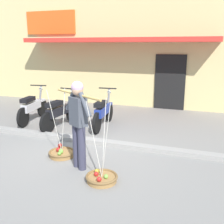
{
  "coord_description": "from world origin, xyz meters",
  "views": [
    {
      "loc": [
        2.53,
        -4.91,
        2.33
      ],
      "look_at": [
        0.57,
        0.6,
        0.85
      ],
      "focal_mm": 42.73,
      "sensor_mm": 36.0,
      "label": 1
    }
  ],
  "objects_px": {
    "fruit_basket_left_side": "(62,153)",
    "motorcycle_second_in_row": "(60,112)",
    "motorcycle_third_in_row": "(103,112)",
    "motorcycle_nearest_shop": "(32,107)",
    "fruit_vendor": "(78,119)",
    "fruit_basket_right_side": "(102,177)"
  },
  "relations": [
    {
      "from": "motorcycle_second_in_row",
      "to": "motorcycle_third_in_row",
      "type": "bearing_deg",
      "value": 20.93
    },
    {
      "from": "fruit_basket_left_side",
      "to": "motorcycle_second_in_row",
      "type": "distance_m",
      "value": 2.13
    },
    {
      "from": "motorcycle_nearest_shop",
      "to": "fruit_basket_left_side",
      "type": "bearing_deg",
      "value": -43.06
    },
    {
      "from": "fruit_basket_right_side",
      "to": "motorcycle_second_in_row",
      "type": "height_order",
      "value": "fruit_basket_right_side"
    },
    {
      "from": "motorcycle_third_in_row",
      "to": "motorcycle_nearest_shop",
      "type": "bearing_deg",
      "value": -175.12
    },
    {
      "from": "fruit_basket_right_side",
      "to": "motorcycle_third_in_row",
      "type": "bearing_deg",
      "value": 110.95
    },
    {
      "from": "motorcycle_nearest_shop",
      "to": "motorcycle_second_in_row",
      "type": "xyz_separation_m",
      "value": [
        1.11,
        -0.25,
        0.0
      ]
    },
    {
      "from": "fruit_basket_left_side",
      "to": "motorcycle_second_in_row",
      "type": "bearing_deg",
      "value": 121.0
    },
    {
      "from": "fruit_basket_left_side",
      "to": "motorcycle_nearest_shop",
      "type": "distance_m",
      "value": 3.02
    },
    {
      "from": "fruit_basket_left_side",
      "to": "motorcycle_third_in_row",
      "type": "xyz_separation_m",
      "value": [
        0.08,
        2.24,
        0.37
      ]
    },
    {
      "from": "fruit_basket_right_side",
      "to": "motorcycle_third_in_row",
      "type": "height_order",
      "value": "fruit_basket_right_side"
    },
    {
      "from": "fruit_vendor",
      "to": "fruit_basket_right_side",
      "type": "height_order",
      "value": "fruit_vendor"
    },
    {
      "from": "fruit_basket_left_side",
      "to": "fruit_basket_right_side",
      "type": "relative_size",
      "value": 1.0
    },
    {
      "from": "fruit_basket_left_side",
      "to": "motorcycle_third_in_row",
      "type": "relative_size",
      "value": 0.8
    },
    {
      "from": "motorcycle_second_in_row",
      "to": "fruit_vendor",
      "type": "bearing_deg",
      "value": -51.97
    },
    {
      "from": "motorcycle_nearest_shop",
      "to": "fruit_basket_right_side",
      "type": "bearing_deg",
      "value": -39.18
    },
    {
      "from": "motorcycle_second_in_row",
      "to": "motorcycle_nearest_shop",
      "type": "bearing_deg",
      "value": 167.34
    },
    {
      "from": "fruit_basket_left_side",
      "to": "motorcycle_third_in_row",
      "type": "height_order",
      "value": "fruit_basket_left_side"
    },
    {
      "from": "fruit_basket_left_side",
      "to": "fruit_vendor",
      "type": "bearing_deg",
      "value": -30.77
    },
    {
      "from": "fruit_basket_left_side",
      "to": "fruit_basket_right_side",
      "type": "distance_m",
      "value": 1.42
    },
    {
      "from": "fruit_basket_left_side",
      "to": "motorcycle_third_in_row",
      "type": "bearing_deg",
      "value": 87.99
    },
    {
      "from": "fruit_basket_right_side",
      "to": "motorcycle_nearest_shop",
      "type": "distance_m",
      "value": 4.41
    }
  ]
}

